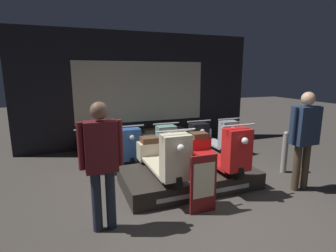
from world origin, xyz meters
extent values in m
plane|color=#423D38|center=(0.00, 0.00, 0.00)|extent=(30.00, 30.00, 0.00)
cube|color=black|center=(0.00, 4.05, 1.60)|extent=(6.78, 0.08, 3.20)
cube|color=beige|center=(0.00, 4.00, 1.55)|extent=(3.73, 0.01, 1.70)
cube|color=#2D2823|center=(0.04, 0.94, 0.15)|extent=(2.47, 1.34, 0.31)
cube|color=silver|center=(0.04, 0.27, 0.14)|extent=(1.73, 0.01, 0.08)
cylinder|color=black|center=(-0.52, 0.23, 0.46)|extent=(0.09, 0.31, 0.31)
cylinder|color=black|center=(-0.52, 1.65, 0.46)|extent=(0.09, 0.31, 0.31)
cube|color=beige|center=(-0.52, 0.94, 0.45)|extent=(0.42, 1.33, 0.05)
cube|color=beige|center=(-0.52, 0.25, 0.83)|extent=(0.44, 0.28, 0.71)
cube|color=beige|center=(-0.52, 1.63, 0.54)|extent=(0.46, 0.32, 0.35)
cube|color=brown|center=(-0.52, 1.62, 0.77)|extent=(0.33, 0.29, 0.11)
cylinder|color=silver|center=(-0.52, 0.24, 1.25)|extent=(0.63, 0.03, 0.03)
sphere|color=white|center=(-0.52, 0.05, 1.03)|extent=(0.11, 0.11, 0.11)
cylinder|color=black|center=(0.60, 0.23, 0.46)|extent=(0.09, 0.31, 0.31)
cylinder|color=black|center=(0.60, 1.65, 0.46)|extent=(0.09, 0.31, 0.31)
cube|color=red|center=(0.60, 0.94, 0.45)|extent=(0.42, 1.33, 0.05)
cube|color=red|center=(0.60, 0.25, 0.83)|extent=(0.44, 0.28, 0.71)
cube|color=red|center=(0.60, 1.63, 0.54)|extent=(0.46, 0.32, 0.35)
cube|color=brown|center=(0.60, 1.62, 0.77)|extent=(0.33, 0.29, 0.11)
cylinder|color=silver|center=(0.60, 0.24, 1.25)|extent=(0.63, 0.03, 0.03)
sphere|color=white|center=(0.60, 0.05, 1.03)|extent=(0.11, 0.11, 0.11)
cylinder|color=black|center=(-1.61, 2.28, 0.15)|extent=(0.09, 0.31, 0.31)
cylinder|color=black|center=(-1.61, 3.70, 0.15)|extent=(0.09, 0.31, 0.31)
cube|color=orange|center=(-1.61, 2.99, 0.14)|extent=(0.42, 1.33, 0.05)
cube|color=orange|center=(-1.61, 2.30, 0.52)|extent=(0.44, 0.28, 0.71)
cube|color=orange|center=(-1.61, 3.68, 0.23)|extent=(0.46, 0.32, 0.35)
cube|color=brown|center=(-1.61, 3.67, 0.46)|extent=(0.33, 0.29, 0.11)
cylinder|color=silver|center=(-1.61, 2.29, 0.94)|extent=(0.63, 0.03, 0.03)
sphere|color=white|center=(-1.61, 2.10, 0.72)|extent=(0.11, 0.11, 0.11)
cylinder|color=black|center=(-0.76, 2.28, 0.15)|extent=(0.09, 0.31, 0.31)
cylinder|color=black|center=(-0.76, 3.70, 0.15)|extent=(0.09, 0.31, 0.31)
cube|color=#386BBC|center=(-0.76, 2.99, 0.14)|extent=(0.42, 1.33, 0.05)
cube|color=#386BBC|center=(-0.76, 2.30, 0.52)|extent=(0.44, 0.28, 0.71)
cube|color=#386BBC|center=(-0.76, 3.68, 0.23)|extent=(0.46, 0.32, 0.35)
cube|color=brown|center=(-0.76, 3.67, 0.46)|extent=(0.33, 0.29, 0.11)
cylinder|color=silver|center=(-0.76, 2.29, 0.94)|extent=(0.63, 0.03, 0.03)
sphere|color=white|center=(-0.76, 2.10, 0.72)|extent=(0.11, 0.11, 0.11)
cylinder|color=black|center=(0.10, 2.28, 0.15)|extent=(0.09, 0.31, 0.31)
cylinder|color=black|center=(0.10, 3.70, 0.15)|extent=(0.09, 0.31, 0.31)
cube|color=#8EC6AD|center=(0.10, 2.99, 0.14)|extent=(0.42, 1.33, 0.05)
cube|color=#8EC6AD|center=(0.10, 2.30, 0.52)|extent=(0.44, 0.28, 0.71)
cube|color=#8EC6AD|center=(0.10, 3.68, 0.23)|extent=(0.46, 0.32, 0.35)
cube|color=brown|center=(0.10, 3.67, 0.46)|extent=(0.33, 0.29, 0.11)
cylinder|color=silver|center=(0.10, 2.29, 0.94)|extent=(0.63, 0.03, 0.03)
sphere|color=white|center=(0.10, 2.10, 0.72)|extent=(0.11, 0.11, 0.11)
cylinder|color=black|center=(0.95, 2.28, 0.15)|extent=(0.09, 0.31, 0.31)
cylinder|color=black|center=(0.95, 3.70, 0.15)|extent=(0.09, 0.31, 0.31)
cube|color=black|center=(0.95, 2.99, 0.14)|extent=(0.42, 1.33, 0.05)
cube|color=black|center=(0.95, 2.30, 0.52)|extent=(0.44, 0.28, 0.71)
cube|color=black|center=(0.95, 3.68, 0.23)|extent=(0.46, 0.32, 0.35)
cube|color=brown|center=(0.95, 3.67, 0.46)|extent=(0.33, 0.29, 0.11)
cylinder|color=silver|center=(0.95, 2.29, 0.94)|extent=(0.63, 0.03, 0.03)
sphere|color=white|center=(0.95, 2.10, 0.72)|extent=(0.11, 0.11, 0.11)
cylinder|color=black|center=(1.81, 2.28, 0.15)|extent=(0.09, 0.31, 0.31)
cylinder|color=black|center=(1.81, 3.70, 0.15)|extent=(0.09, 0.31, 0.31)
cube|color=#BCBCC1|center=(1.81, 2.99, 0.14)|extent=(0.42, 1.33, 0.05)
cube|color=#BCBCC1|center=(1.81, 2.30, 0.52)|extent=(0.44, 0.28, 0.71)
cube|color=#BCBCC1|center=(1.81, 3.68, 0.23)|extent=(0.46, 0.32, 0.35)
cube|color=brown|center=(1.81, 3.67, 0.46)|extent=(0.33, 0.29, 0.11)
cylinder|color=silver|center=(1.81, 2.29, 0.94)|extent=(0.63, 0.03, 0.03)
sphere|color=white|center=(1.81, 2.10, 0.72)|extent=(0.11, 0.11, 0.11)
cylinder|color=#232838|center=(-1.73, 0.05, 0.42)|extent=(0.13, 0.13, 0.84)
cylinder|color=#232838|center=(-1.54, 0.05, 0.42)|extent=(0.13, 0.13, 0.84)
cube|color=#5B191E|center=(-1.64, 0.05, 1.17)|extent=(0.41, 0.23, 0.66)
cylinder|color=#5B191E|center=(-1.88, 0.05, 1.20)|extent=(0.08, 0.08, 0.61)
cylinder|color=#5B191E|center=(-1.39, 0.05, 1.20)|extent=(0.08, 0.08, 0.61)
sphere|color=brown|center=(-1.64, 0.05, 1.63)|extent=(0.23, 0.23, 0.23)
cylinder|color=#473828|center=(1.75, 0.05, 0.43)|extent=(0.13, 0.13, 0.85)
cylinder|color=#473828|center=(1.96, 0.05, 0.43)|extent=(0.13, 0.13, 0.85)
cube|color=#1E2D47|center=(1.86, 0.05, 1.19)|extent=(0.46, 0.26, 0.67)
cylinder|color=#1E2D47|center=(1.59, 0.05, 1.22)|extent=(0.08, 0.08, 0.62)
cylinder|color=#1E2D47|center=(2.13, 0.05, 1.22)|extent=(0.08, 0.08, 0.62)
sphere|color=tan|center=(1.86, 0.05, 1.66)|extent=(0.23, 0.23, 0.23)
cube|color=maroon|center=(-0.18, -0.04, 0.46)|extent=(0.43, 0.04, 0.91)
cube|color=beige|center=(-0.18, -0.06, 0.52)|extent=(0.35, 0.01, 0.55)
cylinder|color=gray|center=(2.21, 0.80, 0.40)|extent=(0.12, 0.12, 0.81)
sphere|color=gray|center=(2.21, 0.80, 0.84)|extent=(0.11, 0.11, 0.11)
camera|label=1|loc=(-1.98, -3.27, 2.10)|focal=28.00mm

